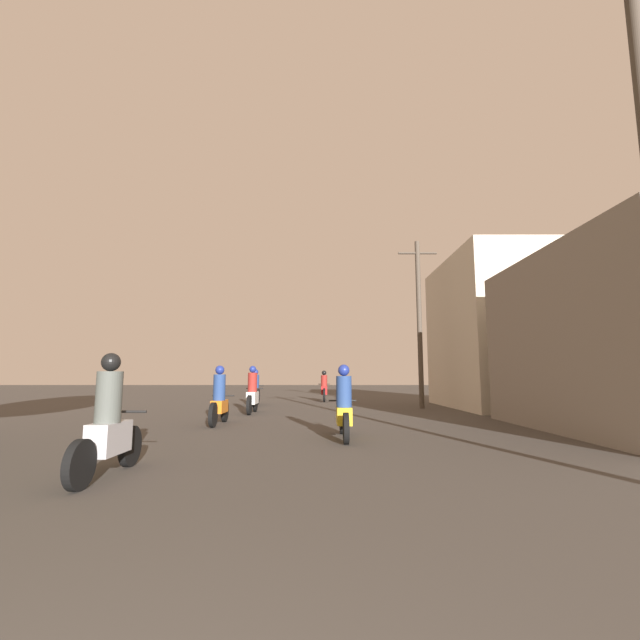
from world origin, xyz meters
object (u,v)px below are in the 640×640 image
at_px(motorcycle_black, 254,391).
at_px(building_right_far, 496,333).
at_px(motorcycle_red, 323,389).
at_px(utility_pole_far, 418,319).
at_px(motorcycle_orange, 218,401).
at_px(motorcycle_white, 251,394).
at_px(motorcycle_yellow, 343,409).
at_px(motorcycle_silver, 107,426).

bearing_deg(motorcycle_black, building_right_far, -12.13).
distance_m(motorcycle_red, utility_pole_far, 6.81).
height_order(motorcycle_orange, motorcycle_white, motorcycle_white).
bearing_deg(motorcycle_yellow, utility_pole_far, 56.72).
xyz_separation_m(motorcycle_white, building_right_far, (9.73, 2.68, 2.43)).
relative_size(motorcycle_silver, motorcycle_red, 0.89).
relative_size(motorcycle_white, motorcycle_black, 0.96).
height_order(motorcycle_black, building_right_far, building_right_far).
bearing_deg(motorcycle_black, motorcycle_yellow, -75.96).
bearing_deg(motorcycle_yellow, motorcycle_orange, 131.26).
bearing_deg(motorcycle_white, motorcycle_red, 79.87).
relative_size(motorcycle_silver, motorcycle_black, 0.91).
xyz_separation_m(motorcycle_orange, utility_pole_far, (6.77, 5.74, 2.98)).
distance_m(motorcycle_silver, motorcycle_yellow, 4.68).
height_order(motorcycle_white, motorcycle_black, motorcycle_white).
height_order(motorcycle_silver, motorcycle_red, motorcycle_silver).
height_order(motorcycle_silver, utility_pole_far, utility_pole_far).
bearing_deg(motorcycle_red, motorcycle_silver, -103.77).
xyz_separation_m(motorcycle_silver, motorcycle_black, (-0.12, 13.44, -0.01)).
bearing_deg(motorcycle_black, motorcycle_orange, -93.16).
distance_m(motorcycle_orange, motorcycle_black, 7.50).
bearing_deg(motorcycle_yellow, motorcycle_black, 98.45).
bearing_deg(utility_pole_far, motorcycle_red, 129.15).
xyz_separation_m(motorcycle_silver, motorcycle_yellow, (3.23, 3.39, -0.03)).
xyz_separation_m(motorcycle_silver, motorcycle_red, (2.94, 16.44, -0.02)).
bearing_deg(motorcycle_silver, utility_pole_far, 51.58).
height_order(motorcycle_black, motorcycle_red, motorcycle_black).
relative_size(motorcycle_white, utility_pole_far, 0.29).
distance_m(motorcycle_yellow, motorcycle_red, 13.06).
xyz_separation_m(motorcycle_silver, motorcycle_white, (0.39, 9.37, 0.00)).
bearing_deg(motorcycle_silver, building_right_far, 41.75).
xyz_separation_m(motorcycle_yellow, motorcycle_orange, (-3.19, 2.56, 0.01)).
distance_m(motorcycle_orange, building_right_far, 12.04).
relative_size(motorcycle_red, utility_pole_far, 0.30).
xyz_separation_m(motorcycle_yellow, motorcycle_white, (-2.84, 5.98, 0.03)).
xyz_separation_m(motorcycle_silver, building_right_far, (10.13, 12.05, 2.43)).
height_order(motorcycle_orange, utility_pole_far, utility_pole_far).
distance_m(motorcycle_orange, utility_pole_far, 9.36).
bearing_deg(motorcycle_red, motorcycle_white, -113.46).
bearing_deg(building_right_far, motorcycle_red, 148.56).
relative_size(motorcycle_black, utility_pole_far, 0.30).
height_order(motorcycle_silver, motorcycle_black, motorcycle_silver).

